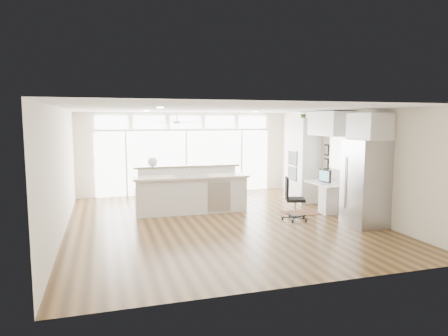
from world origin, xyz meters
name	(u,v)px	position (x,y,z in m)	size (l,w,h in m)	color
floor	(219,222)	(0.00, 0.00, -0.01)	(7.00, 8.00, 0.02)	#402A13
ceiling	(219,109)	(0.00, 0.00, 2.70)	(7.00, 8.00, 0.02)	white
wall_back	(186,153)	(0.00, 4.00, 1.35)	(7.00, 0.04, 2.70)	silver
wall_front	(297,196)	(0.00, -4.00, 1.35)	(7.00, 0.04, 2.70)	silver
wall_left	(61,172)	(-3.50, 0.00, 1.35)	(0.04, 8.00, 2.70)	silver
wall_right	(346,162)	(3.50, 0.00, 1.35)	(0.04, 8.00, 2.70)	silver
glass_wall	(186,162)	(0.00, 3.94, 1.05)	(5.80, 0.06, 2.08)	white
transom_row	(186,122)	(0.00, 3.94, 2.38)	(5.90, 0.06, 0.40)	white
desk_window	(339,153)	(3.46, 0.30, 1.55)	(0.04, 0.85, 0.85)	silver
ceiling_fan	(177,119)	(-0.50, 2.80, 2.48)	(1.16, 1.16, 0.32)	silver
recessed_lights	(217,110)	(0.00, 0.20, 2.68)	(3.40, 3.00, 0.02)	white
oven_cabinet	(302,160)	(3.17, 1.80, 1.25)	(0.64, 1.20, 2.50)	white
desk_nook	(327,197)	(3.13, 0.30, 0.38)	(0.72, 1.30, 0.76)	white
upper_cabinets	(330,124)	(3.17, 0.30, 2.35)	(0.64, 1.30, 0.64)	white
refrigerator	(365,183)	(3.11, -1.35, 1.00)	(0.76, 0.90, 2.00)	#AAA9AE
fridge_cabinet	(370,126)	(3.17, -1.35, 2.30)	(0.64, 0.90, 0.60)	white
framed_photos	(326,157)	(3.46, 0.92, 1.40)	(0.06, 0.22, 0.80)	black
kitchen_island	(191,190)	(-0.44, 1.18, 0.60)	(3.03, 1.14, 1.21)	white
rug	(302,213)	(2.34, 0.22, 0.01)	(0.95, 0.69, 0.01)	#381C11
office_chair	(295,199)	(1.81, -0.42, 0.52)	(0.55, 0.50, 1.05)	black
fishbowl	(153,162)	(-1.38, 1.60, 1.33)	(0.26, 0.26, 0.26)	silver
monitor	(325,176)	(3.05, 0.30, 0.95)	(0.08, 0.46, 0.38)	black
keyboard	(319,183)	(2.88, 0.30, 0.77)	(0.12, 0.32, 0.02)	silver
potted_plant	(304,114)	(3.17, 1.80, 2.62)	(0.27, 0.30, 0.23)	#36622A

